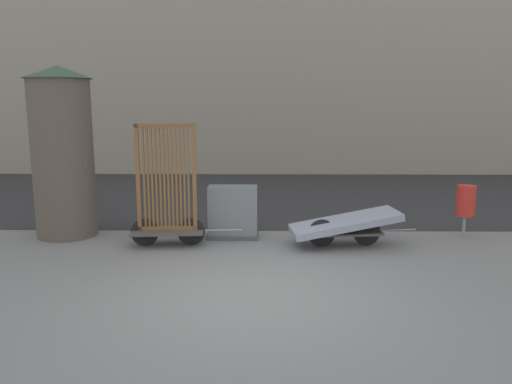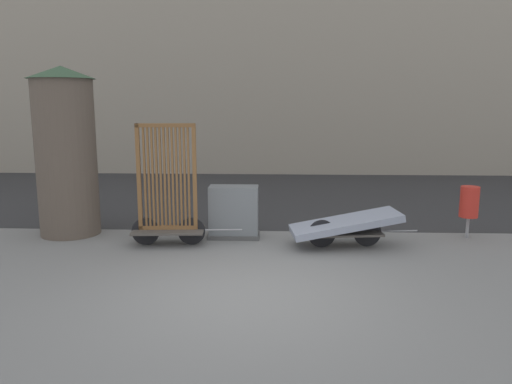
{
  "view_description": "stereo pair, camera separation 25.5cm",
  "coord_description": "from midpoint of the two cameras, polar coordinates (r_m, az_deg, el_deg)",
  "views": [
    {
      "loc": [
        0.1,
        -6.43,
        2.59
      ],
      "look_at": [
        0.0,
        2.35,
        1.0
      ],
      "focal_mm": 35.0,
      "sensor_mm": 36.0,
      "label": 1
    },
    {
      "loc": [
        0.36,
        -6.43,
        2.59
      ],
      "look_at": [
        0.0,
        2.35,
        1.0
      ],
      "focal_mm": 35.0,
      "sensor_mm": 36.0,
      "label": 2
    }
  ],
  "objects": [
    {
      "name": "advertising_column",
      "position": [
        10.32,
        -20.25,
        4.46
      ],
      "size": [
        1.28,
        1.28,
        3.26
      ],
      "color": "brown",
      "rests_on": "ground_plane"
    },
    {
      "name": "ground_plane",
      "position": [
        6.94,
        0.27,
        -11.64
      ],
      "size": [
        60.0,
        60.0,
        0.0
      ],
      "primitive_type": "plane",
      "color": "slate"
    },
    {
      "name": "bike_cart_with_mattress",
      "position": [
        9.15,
        10.93,
        -3.74
      ],
      "size": [
        2.35,
        1.05,
        0.66
      ],
      "rotation": [
        0.0,
        0.0,
        0.12
      ],
      "color": "#4C4742",
      "rests_on": "ground_plane"
    },
    {
      "name": "road_strip",
      "position": [
        14.09,
        1.36,
        -0.3
      ],
      "size": [
        56.0,
        8.03,
        0.01
      ],
      "color": "#2D2D30",
      "rests_on": "ground_plane"
    },
    {
      "name": "bike_cart_with_bedframe",
      "position": [
        9.14,
        -9.25,
        -0.93
      ],
      "size": [
        2.01,
        0.71,
        2.21
      ],
      "rotation": [
        0.0,
        0.0,
        0.07
      ],
      "color": "#4C4742",
      "rests_on": "ground_plane"
    },
    {
      "name": "trash_bin",
      "position": [
        10.4,
        23.85,
        -1.09
      ],
      "size": [
        0.35,
        0.35,
        1.0
      ],
      "color": "gray",
      "rests_on": "ground_plane"
    },
    {
      "name": "utility_cabinet",
      "position": [
        9.6,
        -1.79,
        -2.53
      ],
      "size": [
        0.99,
        0.51,
        1.0
      ],
      "color": "#4C4C4C",
      "rests_on": "ground_plane"
    },
    {
      "name": "building_facade",
      "position": [
        20.09,
        1.75,
        18.84
      ],
      "size": [
        48.0,
        4.0,
        11.16
      ],
      "color": "#9E9384",
      "rests_on": "ground_plane"
    }
  ]
}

